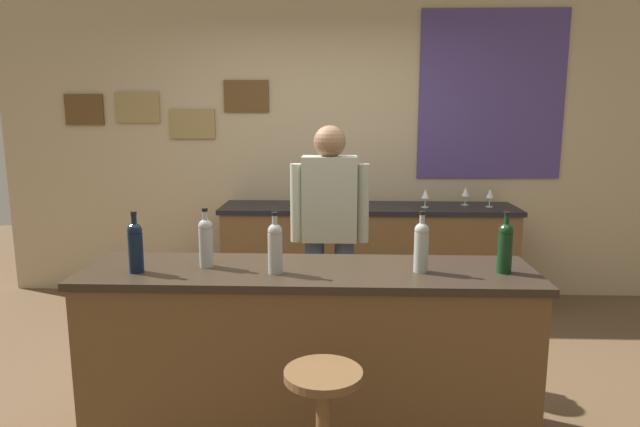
# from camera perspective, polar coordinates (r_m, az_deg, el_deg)

# --- Properties ---
(ground_plane) EXTENTS (10.00, 10.00, 0.00)m
(ground_plane) POSITION_cam_1_polar(r_m,az_deg,el_deg) (3.58, -0.74, -18.14)
(ground_plane) COLOR brown
(back_wall) EXTENTS (6.00, 0.09, 2.80)m
(back_wall) POSITION_cam_1_polar(r_m,az_deg,el_deg) (5.18, 0.83, 7.18)
(back_wall) COLOR tan
(back_wall) RESTS_ON ground_plane
(bar_counter) EXTENTS (2.29, 0.60, 0.92)m
(bar_counter) POSITION_cam_1_polar(r_m,az_deg,el_deg) (3.01, -1.16, -14.05)
(bar_counter) COLOR brown
(bar_counter) RESTS_ON ground_plane
(side_counter) EXTENTS (2.55, 0.56, 0.90)m
(side_counter) POSITION_cam_1_polar(r_m,az_deg,el_deg) (4.96, 4.88, -4.35)
(side_counter) COLOR brown
(side_counter) RESTS_ON ground_plane
(bartender) EXTENTS (0.52, 0.21, 1.62)m
(bartender) POSITION_cam_1_polar(r_m,az_deg,el_deg) (3.72, 0.97, -1.58)
(bartender) COLOR #384766
(bartender) RESTS_ON ground_plane
(bar_stool) EXTENTS (0.32, 0.32, 0.68)m
(bar_stool) POSITION_cam_1_polar(r_m,az_deg,el_deg) (2.44, 0.33, -20.40)
(bar_stool) COLOR brown
(bar_stool) RESTS_ON ground_plane
(wine_bottle_a) EXTENTS (0.07, 0.07, 0.31)m
(wine_bottle_a) POSITION_cam_1_polar(r_m,az_deg,el_deg) (2.90, -18.30, -3.12)
(wine_bottle_a) COLOR black
(wine_bottle_a) RESTS_ON bar_counter
(wine_bottle_b) EXTENTS (0.07, 0.07, 0.31)m
(wine_bottle_b) POSITION_cam_1_polar(r_m,az_deg,el_deg) (2.91, -11.56, -2.75)
(wine_bottle_b) COLOR #999E99
(wine_bottle_b) RESTS_ON bar_counter
(wine_bottle_c) EXTENTS (0.07, 0.07, 0.31)m
(wine_bottle_c) POSITION_cam_1_polar(r_m,az_deg,el_deg) (2.75, -4.60, -3.35)
(wine_bottle_c) COLOR #999E99
(wine_bottle_c) RESTS_ON bar_counter
(wine_bottle_d) EXTENTS (0.07, 0.07, 0.31)m
(wine_bottle_d) POSITION_cam_1_polar(r_m,az_deg,el_deg) (2.81, 10.29, -3.20)
(wine_bottle_d) COLOR #999E99
(wine_bottle_d) RESTS_ON bar_counter
(wine_bottle_e) EXTENTS (0.07, 0.07, 0.31)m
(wine_bottle_e) POSITION_cam_1_polar(r_m,az_deg,el_deg) (2.90, 18.37, -3.15)
(wine_bottle_e) COLOR black
(wine_bottle_e) RESTS_ON bar_counter
(wine_glass_a) EXTENTS (0.07, 0.07, 0.16)m
(wine_glass_a) POSITION_cam_1_polar(r_m,az_deg,el_deg) (4.94, -0.62, 2.25)
(wine_glass_a) COLOR silver
(wine_glass_a) RESTS_ON side_counter
(wine_glass_b) EXTENTS (0.07, 0.07, 0.16)m
(wine_glass_b) POSITION_cam_1_polar(r_m,az_deg,el_deg) (4.84, 10.69, 1.90)
(wine_glass_b) COLOR silver
(wine_glass_b) RESTS_ON side_counter
(wine_glass_c) EXTENTS (0.07, 0.07, 0.16)m
(wine_glass_c) POSITION_cam_1_polar(r_m,az_deg,el_deg) (5.04, 14.61, 2.08)
(wine_glass_c) COLOR silver
(wine_glass_c) RESTS_ON side_counter
(wine_glass_d) EXTENTS (0.07, 0.07, 0.16)m
(wine_glass_d) POSITION_cam_1_polar(r_m,az_deg,el_deg) (4.99, 16.93, 1.89)
(wine_glass_d) COLOR silver
(wine_glass_d) RESTS_ON side_counter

